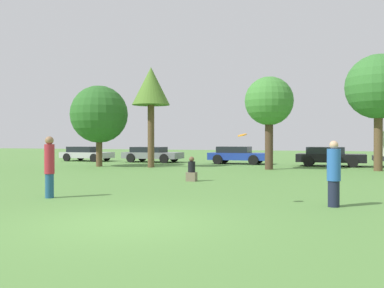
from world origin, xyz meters
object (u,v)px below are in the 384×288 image
tree_1 (151,88)px  parked_car_grey (152,154)px  person_thrower (49,166)px  bystander_sitting (192,171)px  tree_0 (99,114)px  tree_3 (378,87)px  tree_2 (269,102)px  frisbee (242,135)px  parked_car_blue (237,155)px  parked_car_black (329,156)px  parked_car_silver (86,153)px  person_catcher (334,174)px

tree_1 → parked_car_grey: tree_1 is taller
person_thrower → bystander_sitting: bearing=62.0°
tree_0 → tree_3: bearing=6.0°
bystander_sitting → tree_2: size_ratio=0.19×
frisbee → parked_car_blue: bearing=103.6°
bystander_sitting → parked_car_grey: (-7.79, 12.92, 0.22)m
tree_0 → tree_1: bearing=5.3°
parked_car_black → parked_car_blue: bearing=176.7°
person_thrower → parked_car_black: person_thrower is taller
person_thrower → tree_2: (4.22, 14.02, 2.93)m
person_thrower → bystander_sitting: 6.52m
tree_0 → frisbee: bearing=-46.3°
person_thrower → tree_2: bearing=65.8°
tree_3 → parked_car_silver: 21.98m
person_catcher → tree_3: (2.17, 13.82, 3.73)m
tree_2 → parked_car_blue: 6.52m
bystander_sitting → tree_3: tree_3 is taller
tree_0 → tree_3: 16.66m
parked_car_grey → person_catcher: bearing=-52.0°
person_thrower → tree_1: tree_1 is taller
tree_1 → parked_car_black: 12.27m
tree_0 → parked_car_black: size_ratio=1.20×
frisbee → tree_3: tree_3 is taller
person_catcher → parked_car_grey: size_ratio=0.38×
tree_3 → parked_car_grey: tree_3 is taller
tree_0 → parked_car_grey: tree_0 is taller
frisbee → tree_0: (-12.13, 12.69, 1.50)m
person_thrower → tree_0: tree_0 is taller
person_catcher → parked_car_blue: person_catcher is taller
parked_car_silver → parked_car_black: size_ratio=0.95×
person_thrower → bystander_sitting: size_ratio=1.78×
bystander_sitting → tree_1: size_ratio=0.16×
parked_car_grey → parked_car_black: (12.95, -0.67, 0.02)m
tree_1 → tree_3: tree_3 is taller
parked_car_grey → person_thrower: bearing=-72.6°
tree_1 → parked_car_grey: bearing=114.5°
parked_car_grey → parked_car_blue: size_ratio=1.09×
person_catcher → tree_0: bearing=-47.5°
tree_1 → parked_car_silver: (-8.23, 5.33, -4.28)m
tree_0 → parked_car_blue: tree_0 is taller
tree_1 → tree_3: size_ratio=0.97×
person_catcher → tree_3: bearing=-106.3°
person_thrower → frisbee: bearing=-3.0°
tree_0 → tree_2: 10.74m
person_thrower → parked_car_silver: bearing=113.4°
parked_car_blue → parked_car_black: parked_car_black is taller
person_thrower → tree_3: 18.29m
frisbee → parked_car_black: size_ratio=0.06×
frisbee → tree_1: bearing=123.6°
person_thrower → parked_car_blue: bearing=78.9°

